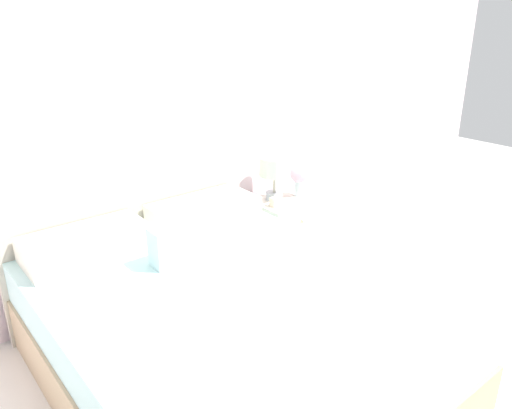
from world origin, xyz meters
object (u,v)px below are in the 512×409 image
Objects in this scene: bed at (218,323)px; table_lamp at (274,169)px; flower_vase at (299,176)px; alarm_clock at (276,202)px; nightstand at (284,230)px.

bed is 6.24× the size of table_lamp.
alarm_clock is at bearing -169.06° from flower_vase.
alarm_clock is (-0.14, -0.06, 0.29)m from nightstand.
table_lamp is 0.22m from flower_vase.
table_lamp is at bearing 54.50° from alarm_clock.
table_lamp reaches higher than alarm_clock.
alarm_clock is (1.00, 0.69, 0.24)m from bed.
nightstand is at bearing -38.76° from table_lamp.
alarm_clock is at bearing -125.50° from table_lamp.
bed is 1.24m from alarm_clock.
nightstand is 2.05× the size of flower_vase.
bed is 4.09× the size of nightstand.
flower_vase is at bearing 30.15° from bed.
bed reaches higher than alarm_clock.
table_lamp is at bearing 36.54° from bed.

